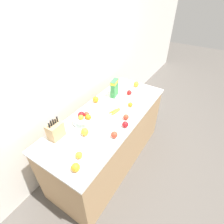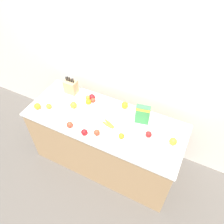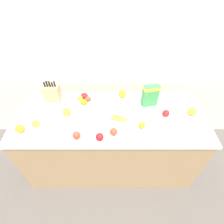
{
  "view_description": "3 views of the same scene",
  "coord_description": "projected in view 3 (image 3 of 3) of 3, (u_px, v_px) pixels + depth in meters",
  "views": [
    {
      "loc": [
        -1.48,
        -1.01,
        2.35
      ],
      "look_at": [
        -0.01,
        -0.06,
        0.99
      ],
      "focal_mm": 28.0,
      "sensor_mm": 36.0,
      "label": 1
    },
    {
      "loc": [
        0.9,
        -1.57,
        2.93
      ],
      "look_at": [
        0.09,
        0.04,
        1.07
      ],
      "focal_mm": 35.0,
      "sensor_mm": 36.0,
      "label": 2
    },
    {
      "loc": [
        0.02,
        -1.27,
        2.25
      ],
      "look_at": [
        0.01,
        -0.04,
        1.02
      ],
      "focal_mm": 28.0,
      "sensor_mm": 36.0,
      "label": 3
    }
  ],
  "objects": [
    {
      "name": "wall_back",
      "position": [
        111.0,
        55.0,
        2.01
      ],
      "size": [
        9.0,
        0.06,
        2.6
      ],
      "color": "silver",
      "rests_on": "ground_plane"
    },
    {
      "name": "orange_mid_left",
      "position": [
        193.0,
        111.0,
        1.82
      ],
      "size": [
        0.09,
        0.09,
        0.09
      ],
      "primitive_type": "sphere",
      "color": "orange",
      "rests_on": "counter"
    },
    {
      "name": "apple_by_knife_block",
      "position": [
        100.0,
        137.0,
        1.59
      ],
      "size": [
        0.08,
        0.08,
        0.08
      ],
      "primitive_type": "sphere",
      "color": "#A31419",
      "rests_on": "counter"
    },
    {
      "name": "orange_front_center",
      "position": [
        20.0,
        129.0,
        1.66
      ],
      "size": [
        0.09,
        0.09,
        0.09
      ],
      "primitive_type": "sphere",
      "color": "orange",
      "rests_on": "counter"
    },
    {
      "name": "orange_by_cereal",
      "position": [
        67.0,
        112.0,
        1.81
      ],
      "size": [
        0.09,
        0.09,
        0.09
      ],
      "primitive_type": "sphere",
      "color": "orange",
      "rests_on": "counter"
    },
    {
      "name": "knife_block",
      "position": [
        53.0,
        93.0,
        1.95
      ],
      "size": [
        0.17,
        0.12,
        0.29
      ],
      "color": "tan",
      "rests_on": "counter"
    },
    {
      "name": "apple_near_bananas",
      "position": [
        77.0,
        135.0,
        1.6
      ],
      "size": [
        0.08,
        0.08,
        0.08
      ],
      "primitive_type": "sphere",
      "color": "red",
      "rests_on": "counter"
    },
    {
      "name": "cereal_box",
      "position": [
        151.0,
        95.0,
        1.86
      ],
      "size": [
        0.18,
        0.1,
        0.26
      ],
      "rotation": [
        0.0,
        0.0,
        0.2
      ],
      "color": "#338442",
      "rests_on": "counter"
    },
    {
      "name": "orange_front_right",
      "position": [
        123.0,
        94.0,
        2.02
      ],
      "size": [
        0.09,
        0.09,
        0.09
      ],
      "primitive_type": "sphere",
      "color": "orange",
      "rests_on": "counter"
    },
    {
      "name": "counter",
      "position": [
        111.0,
        142.0,
        2.16
      ],
      "size": [
        2.01,
        0.79,
        0.93
      ],
      "color": "tan",
      "rests_on": "ground_plane"
    },
    {
      "name": "apple_rear",
      "position": [
        166.0,
        113.0,
        1.8
      ],
      "size": [
        0.07,
        0.07,
        0.07
      ],
      "primitive_type": "sphere",
      "color": "red",
      "rests_on": "counter"
    },
    {
      "name": "fruit_bowl",
      "position": [
        84.0,
        101.0,
        1.92
      ],
      "size": [
        0.26,
        0.26,
        0.14
      ],
      "color": "#99B2B7",
      "rests_on": "counter"
    },
    {
      "name": "orange_front_left",
      "position": [
        36.0,
        123.0,
        1.71
      ],
      "size": [
        0.07,
        0.07,
        0.07
      ],
      "primitive_type": "sphere",
      "color": "orange",
      "rests_on": "counter"
    },
    {
      "name": "banana_bunch",
      "position": [
        119.0,
        118.0,
        1.79
      ],
      "size": [
        0.19,
        0.11,
        0.03
      ],
      "rotation": [
        0.0,
        0.0,
        6.0
      ],
      "color": "yellow",
      "rests_on": "counter"
    },
    {
      "name": "ground_plane",
      "position": [
        111.0,
        161.0,
        2.49
      ],
      "size": [
        14.0,
        14.0,
        0.0
      ],
      "primitive_type": "plane",
      "color": "#514C47"
    },
    {
      "name": "apple_front",
      "position": [
        114.0,
        132.0,
        1.64
      ],
      "size": [
        0.07,
        0.07,
        0.07
      ],
      "primitive_type": "sphere",
      "color": "red",
      "rests_on": "counter"
    },
    {
      "name": "orange_back_center",
      "position": [
        142.0,
        125.0,
        1.7
      ],
      "size": [
        0.07,
        0.07,
        0.07
      ],
      "primitive_type": "sphere",
      "color": "orange",
      "rests_on": "counter"
    }
  ]
}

